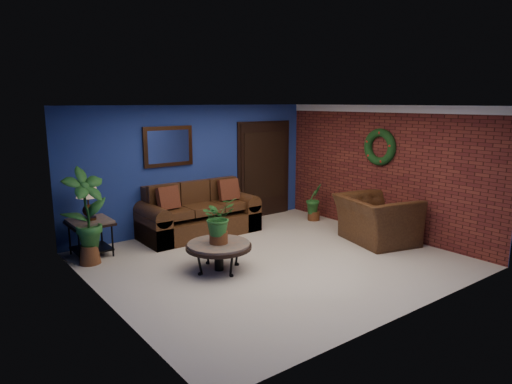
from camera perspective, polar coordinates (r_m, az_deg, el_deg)
floor at (r=7.60m, az=2.15°, el=-8.50°), size 5.50×5.50×0.00m
wall_back at (r=9.31m, az=-7.60°, el=3.02°), size 5.50×0.04×2.50m
wall_left at (r=5.95m, az=-18.71°, el=-2.13°), size 0.04×5.00×2.50m
wall_right_brick at (r=9.24m, az=15.54°, el=2.65°), size 0.04×5.00×2.50m
ceiling at (r=7.15m, az=2.30°, el=10.71°), size 5.50×5.00×0.02m
crown_molding at (r=9.12m, az=15.81°, el=9.98°), size 0.03×5.00×0.14m
wall_mirror at (r=8.94m, az=-10.90°, el=5.62°), size 1.02×0.06×0.77m
closet_door at (r=10.28m, az=1.02°, el=2.77°), size 1.44×0.06×2.18m
wreath at (r=9.17m, az=15.21°, el=5.44°), size 0.16×0.72×0.72m
sofa at (r=9.03m, az=-7.31°, el=-3.12°), size 2.29×0.99×1.03m
coffee_table at (r=7.07m, az=-4.68°, el=-6.82°), size 1.02×1.02×0.44m
end_table at (r=8.17m, az=-20.03°, el=-4.25°), size 0.68×0.68×0.63m
table_lamp at (r=8.04m, az=-20.29°, el=-0.47°), size 0.38×0.38×0.62m
side_chair at (r=9.53m, az=-2.29°, el=-1.39°), size 0.42×0.42×0.85m
armchair at (r=8.71m, az=14.81°, el=-3.34°), size 1.46×1.58×0.86m
coffee_plant at (r=6.94m, az=-4.74°, el=-3.33°), size 0.58×0.52×0.71m
floor_plant at (r=10.05m, az=7.26°, el=-1.18°), size 0.37×0.30×0.81m
tall_plant at (r=7.68m, az=-20.41°, el=-2.37°), size 0.78×0.62×1.57m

